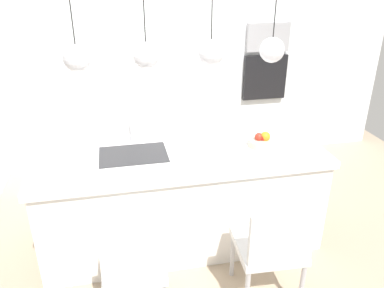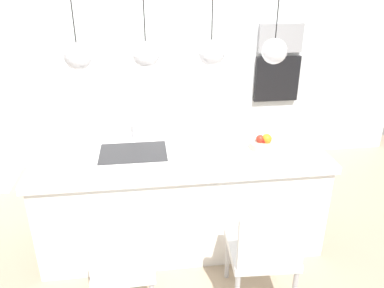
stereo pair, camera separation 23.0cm
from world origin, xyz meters
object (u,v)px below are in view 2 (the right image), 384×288
microwave (280,38)px  chair_near (123,263)px  fruit_bowl (265,144)px  oven (277,79)px  chair_middle (264,250)px

microwave → chair_near: microwave is taller
fruit_bowl → microwave: size_ratio=0.48×
oven → chair_near: bearing=-127.3°
chair_near → chair_middle: 0.98m
microwave → chair_near: (-1.86, -2.45, -1.07)m
oven → chair_middle: 2.67m
oven → chair_middle: bearing=-109.7°
oven → chair_near: 3.13m
chair_near → microwave: bearing=52.7°
fruit_bowl → chair_near: (-1.21, -0.81, -0.45)m
microwave → oven: microwave is taller
oven → fruit_bowl: bearing=-111.8°
fruit_bowl → chair_near: size_ratio=0.31×
microwave → oven: 0.50m
chair_middle → oven: bearing=70.3°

